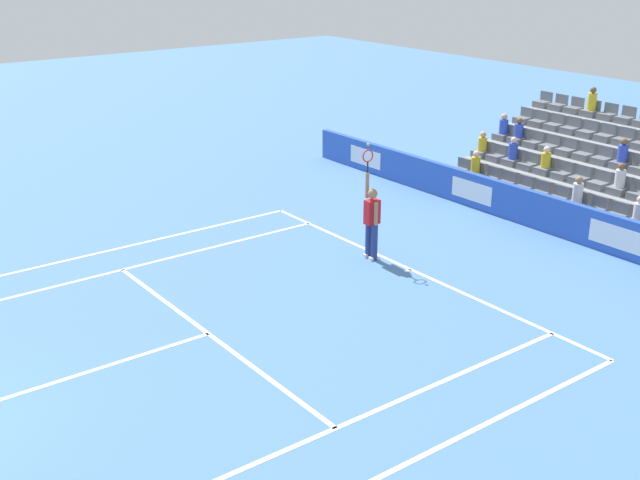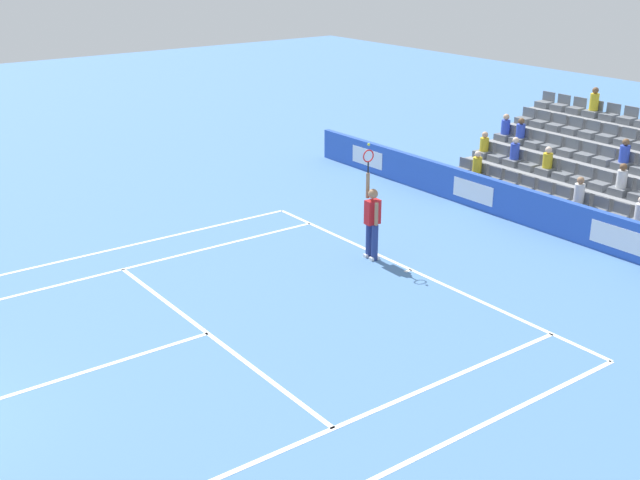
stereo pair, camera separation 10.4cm
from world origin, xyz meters
name	(u,v)px [view 2 (the right image)]	position (x,y,z in m)	size (l,w,h in m)	color
line_baseline	(411,270)	(0.00, -11.89, 0.00)	(10.97, 0.10, 0.01)	white
line_service	(208,333)	(0.00, -6.40, 0.00)	(8.23, 0.10, 0.01)	white
line_centre_service	(49,383)	(0.00, -3.20, 0.00)	(0.10, 6.40, 0.01)	white
line_singles_sideline_left	(105,274)	(4.12, -5.95, 0.00)	(0.10, 11.89, 0.01)	white
line_singles_sideline_right	(311,438)	(-4.12, -5.95, 0.00)	(0.10, 11.89, 0.01)	white
line_doubles_sideline_left	(83,256)	(5.49, -5.95, 0.00)	(0.10, 11.89, 0.01)	white
line_centre_mark	(408,271)	(0.00, -11.79, 0.00)	(0.10, 0.20, 0.01)	white
sponsor_barrier	(542,212)	(0.00, -16.60, 0.50)	(19.16, 0.22, 1.00)	blue
tennis_player	(372,220)	(1.14, -11.61, 0.99)	(0.53, 0.37, 2.85)	navy
stadium_stand	(622,178)	(0.01, -20.16, 0.82)	(8.68, 4.75, 3.03)	gray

